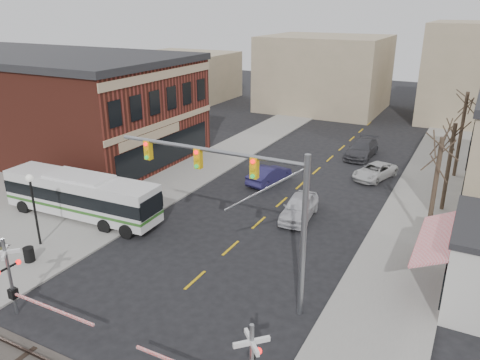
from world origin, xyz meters
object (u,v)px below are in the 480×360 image
at_px(car_b, 269,175).
at_px(car_c, 375,171).
at_px(car_a, 299,207).
at_px(pedestrian_far, 113,194).
at_px(transit_bus, 81,195).
at_px(street_lamp, 32,195).
at_px(trash_bin, 29,254).
at_px(traffic_signal_mast, 249,192).
at_px(car_d, 362,149).
at_px(rr_crossing_west, 16,280).
at_px(pedestrian_near, 93,210).

xyz_separation_m(car_b, car_c, (7.48, 5.20, -0.11)).
distance_m(car_a, pedestrian_far, 13.50).
bearing_deg(car_c, transit_bus, -114.88).
xyz_separation_m(street_lamp, pedestrian_far, (-0.08, 6.68, -2.32)).
bearing_deg(pedestrian_far, trash_bin, -125.82).
height_order(traffic_signal_mast, car_b, traffic_signal_mast).
relative_size(car_a, car_d, 0.87).
bearing_deg(street_lamp, transit_bus, 98.34).
distance_m(car_b, pedestrian_far, 12.63).
distance_m(traffic_signal_mast, street_lamp, 14.02).
bearing_deg(street_lamp, rr_crossing_west, -46.91).
bearing_deg(car_c, rr_crossing_west, -93.55).
height_order(car_b, car_c, car_b).
distance_m(transit_bus, traffic_signal_mast, 15.27).
relative_size(car_c, pedestrian_far, 2.56).
bearing_deg(car_c, car_d, 132.30).
height_order(street_lamp, car_b, street_lamp).
height_order(street_lamp, trash_bin, street_lamp).
xyz_separation_m(transit_bus, car_b, (8.67, 12.11, -0.95)).
bearing_deg(transit_bus, street_lamp, -81.66).
relative_size(traffic_signal_mast, car_c, 2.18).
relative_size(trash_bin, car_a, 0.18).
height_order(transit_bus, pedestrian_far, transit_bus).
height_order(trash_bin, car_a, car_a).
bearing_deg(street_lamp, car_c, 54.20).
bearing_deg(car_a, street_lamp, -144.18).
distance_m(rr_crossing_west, trash_bin, 5.32).
height_order(car_c, pedestrian_near, pedestrian_near).
bearing_deg(car_d, car_b, -112.72).
relative_size(car_b, pedestrian_near, 2.76).
bearing_deg(traffic_signal_mast, rr_crossing_west, -144.64).
bearing_deg(trash_bin, transit_bus, 106.59).
bearing_deg(pedestrian_near, rr_crossing_west, -150.19).
bearing_deg(rr_crossing_west, pedestrian_far, 112.64).
bearing_deg(car_b, rr_crossing_west, 92.05).
xyz_separation_m(rr_crossing_west, car_d, (8.18, 32.26, -1.17)).
bearing_deg(traffic_signal_mast, transit_bus, 167.62).
height_order(pedestrian_near, pedestrian_far, pedestrian_far).
bearing_deg(trash_bin, car_c, 58.26).
height_order(transit_bus, car_d, transit_bus).
xyz_separation_m(transit_bus, car_c, (16.15, 17.31, -1.06)).
height_order(transit_bus, street_lamp, street_lamp).
distance_m(car_a, car_c, 10.79).
bearing_deg(transit_bus, pedestrian_near, -12.73).
distance_m(transit_bus, trash_bin, 6.31).
bearing_deg(car_a, trash_bin, -137.37).
bearing_deg(pedestrian_near, street_lamp, 176.51).
bearing_deg(traffic_signal_mast, street_lamp, -175.53).
bearing_deg(pedestrian_near, car_b, -26.53).
distance_m(transit_bus, street_lamp, 4.58).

